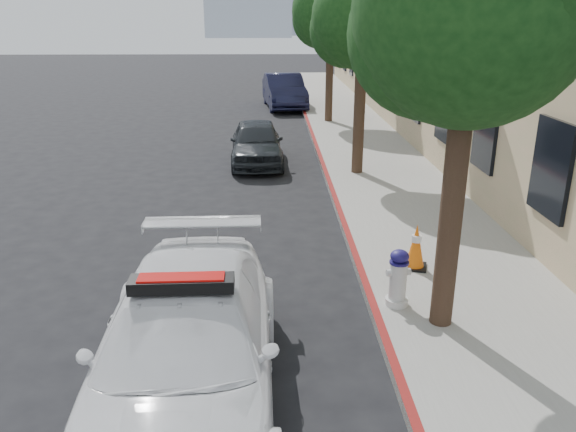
% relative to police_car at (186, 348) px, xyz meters
% --- Properties ---
extents(ground, '(120.00, 120.00, 0.00)m').
position_rel_police_car_xyz_m(ground, '(0.38, 3.44, -0.72)').
color(ground, black).
rests_on(ground, ground).
extents(sidewalk, '(3.20, 50.00, 0.15)m').
position_rel_police_car_xyz_m(sidewalk, '(3.98, 13.44, -0.65)').
color(sidewalk, gray).
rests_on(sidewalk, ground).
extents(curb_strip, '(0.12, 50.00, 0.15)m').
position_rel_police_car_xyz_m(curb_strip, '(2.44, 13.44, -0.65)').
color(curb_strip, maroon).
rests_on(curb_strip, ground).
extents(tree_near, '(2.92, 2.82, 5.62)m').
position_rel_police_car_xyz_m(tree_near, '(3.31, 1.43, 3.55)').
color(tree_near, black).
rests_on(tree_near, sidewalk).
extents(tree_mid, '(2.77, 2.64, 5.43)m').
position_rel_police_car_xyz_m(tree_mid, '(3.31, 9.43, 3.44)').
color(tree_mid, black).
rests_on(tree_mid, sidewalk).
extents(tree_far, '(3.10, 3.00, 5.81)m').
position_rel_police_car_xyz_m(tree_far, '(3.31, 17.43, 3.66)').
color(tree_far, black).
rests_on(tree_far, sidewalk).
extents(police_car, '(2.13, 5.00, 1.59)m').
position_rel_police_car_xyz_m(police_car, '(0.00, 0.00, 0.00)').
color(police_car, white).
rests_on(police_car, ground).
extents(parked_car_mid, '(1.66, 3.80, 1.27)m').
position_rel_police_car_xyz_m(parked_car_mid, '(0.51, 11.07, -0.09)').
color(parked_car_mid, '#21262A').
rests_on(parked_car_mid, ground).
extents(parked_car_far, '(2.19, 4.99, 1.59)m').
position_rel_police_car_xyz_m(parked_car_far, '(1.58, 21.93, 0.07)').
color(parked_car_far, black).
rests_on(parked_car_far, ground).
extents(fire_hydrant, '(0.36, 0.33, 0.87)m').
position_rel_police_car_xyz_m(fire_hydrant, '(2.77, 1.95, -0.15)').
color(fire_hydrant, silver).
rests_on(fire_hydrant, sidewalk).
extents(traffic_cone, '(0.49, 0.49, 0.77)m').
position_rel_police_car_xyz_m(traffic_cone, '(3.35, 3.24, -0.19)').
color(traffic_cone, black).
rests_on(traffic_cone, sidewalk).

